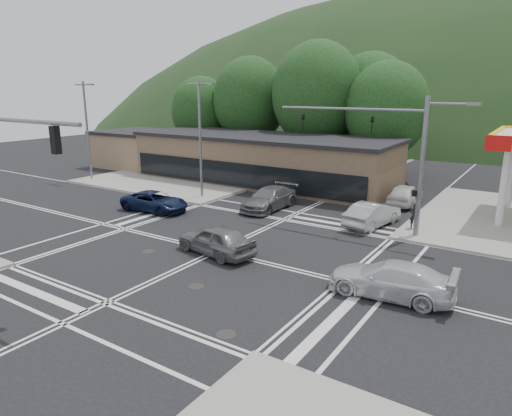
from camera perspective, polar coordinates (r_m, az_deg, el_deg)
The scene contains 20 objects.
ground at distance 24.41m, azimuth -4.93°, elevation -5.41°, with size 120.00×120.00×0.00m, color black.
sidewalk_nw at distance 44.84m, azimuth -8.24°, elevation 3.92°, with size 16.00×16.00×0.15m, color gray.
commercial_row at distance 41.92m, azimuth 0.74°, elevation 5.99°, with size 24.00×8.00×4.00m, color brown.
commercial_nw at distance 52.23m, azimuth -14.35°, elevation 7.05°, with size 8.00×7.00×3.60m, color #846B4F.
hill_north at distance 109.21m, azimuth 25.97°, elevation 8.89°, with size 252.00×126.00×140.00m, color #1D3819.
tree_n_a at distance 50.59m, azimuth -0.75°, elevation 13.34°, with size 8.00×8.00×11.75m.
tree_n_b at distance 46.58m, azimuth 7.68°, elevation 13.89°, with size 9.00×9.00×12.98m.
tree_n_c at distance 44.03m, azimuth 16.03°, elevation 11.73°, with size 7.60×7.60×10.87m.
tree_n_d at distance 53.45m, azimuth -6.82°, elevation 11.92°, with size 6.80×6.80×9.76m.
tree_n_e at distance 48.75m, azimuth 14.11°, elevation 12.86°, with size 8.40×8.40×11.98m.
streetlight_nw at distance 35.39m, azimuth -6.93°, elevation 9.23°, with size 2.50×0.25×9.00m.
streetlight_w at distance 45.25m, azimuth -20.34°, elevation 9.62°, with size 2.50×0.25×9.00m.
signal_mast_ne at distance 27.35m, azimuth 17.62°, elevation 7.10°, with size 11.65×0.30×8.00m.
car_blue_west at distance 32.80m, azimuth -12.54°, elevation 0.81°, with size 2.27×4.93×1.37m, color #0B1534.
car_grey_center at distance 23.80m, azimuth -5.00°, elevation -3.95°, with size 1.85×4.60×1.57m, color slate.
car_silver_east at distance 19.85m, azimuth 16.46°, elevation -8.55°, with size 2.09×5.14×1.49m, color silver.
car_queue_a at distance 29.40m, azimuth 14.36°, elevation -0.75°, with size 1.62×4.66×1.53m, color #989B9F.
car_queue_b at distance 35.49m, azimuth 18.16°, elevation 1.63°, with size 1.84×4.58×1.56m, color silver.
car_northbound at distance 32.51m, azimuth 1.67°, elevation 1.20°, with size 2.17×5.33×1.55m, color #5B5E60.
pedestrian at distance 29.22m, azimuth 19.17°, elevation -0.92°, with size 0.56×0.36×1.52m, color black.
Camera 1 is at (14.26, -17.95, 8.39)m, focal length 32.00 mm.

